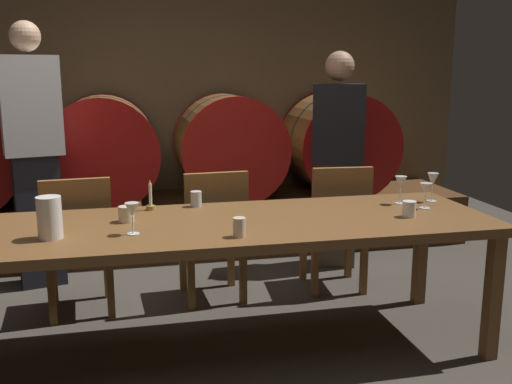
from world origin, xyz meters
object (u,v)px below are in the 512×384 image
object	(u,v)px
chair_center	(214,229)
candle_center	(151,202)
wine_barrel_center_left	(103,150)
cup_center_right	(239,227)
chair_right	(337,222)
wine_glass_far_left	(132,211)
wine_glass_center_left	(401,183)
chair_left	(78,239)
wine_glass_center_right	(426,190)
cup_far_left	(126,214)
wine_glass_far_right	(433,181)
wine_barrel_center_right	(229,147)
wine_barrel_far_right	(337,144)
pitcher	(50,218)
guest_left	(34,154)
guest_right	(337,158)
cup_center_left	(196,199)
dining_table	(232,232)
cup_far_right	(409,209)

from	to	relation	value
chair_center	candle_center	distance (m)	0.61
wine_barrel_center_left	cup_center_right	distance (m)	2.34
chair_right	wine_glass_far_left	size ratio (longest dim) A/B	5.70
wine_glass_center_left	chair_left	bearing A→B (deg)	165.41
wine_glass_center_right	cup_far_left	size ratio (longest dim) A/B	1.78
chair_center	candle_center	xyz separation A→B (m)	(-0.41, -0.36, 0.28)
wine_glass_far_right	wine_glass_center_right	bearing A→B (deg)	-129.59
chair_left	wine_barrel_center_right	bearing A→B (deg)	-137.00
wine_barrel_far_right	cup_far_left	size ratio (longest dim) A/B	10.66
wine_barrel_center_right	pitcher	world-z (taller)	wine_barrel_center_right
wine_barrel_center_left	pitcher	distance (m)	2.08
candle_center	wine_glass_center_left	world-z (taller)	candle_center
guest_left	chair_center	bearing A→B (deg)	138.90
cup_center_right	guest_right	bearing A→B (deg)	55.48
wine_glass_far_left	cup_center_left	bearing A→B (deg)	54.40
wine_glass_center_left	guest_right	bearing A→B (deg)	89.83
dining_table	guest_left	bearing A→B (deg)	131.35
wine_glass_far_right	cup_center_left	size ratio (longest dim) A/B	1.93
dining_table	chair_center	size ratio (longest dim) A/B	3.15
guest_right	cup_center_right	world-z (taller)	guest_right
wine_barrel_center_left	candle_center	world-z (taller)	wine_barrel_center_left
pitcher	guest_left	bearing A→B (deg)	100.16
wine_barrel_far_right	chair_right	xyz separation A→B (m)	(-0.46, -1.24, -0.37)
chair_right	wine_glass_center_left	bearing A→B (deg)	113.62
dining_table	cup_far_left	distance (m)	0.55
wine_glass_far_right	cup_center_left	world-z (taller)	wine_glass_far_right
chair_right	cup_far_left	world-z (taller)	chair_right
wine_barrel_center_right	chair_left	distance (m)	1.77
dining_table	wine_glass_far_left	distance (m)	0.55
cup_center_left	candle_center	bearing A→B (deg)	-173.81
chair_right	guest_left	bearing A→B (deg)	-12.33
guest_left	wine_glass_center_right	world-z (taller)	guest_left
chair_right	candle_center	world-z (taller)	candle_center
chair_center	cup_far_left	bearing A→B (deg)	44.50
guest_left	pitcher	world-z (taller)	guest_left
pitcher	cup_far_right	world-z (taller)	pitcher
wine_glass_center_right	cup_far_right	bearing A→B (deg)	-138.79
guest_right	cup_center_right	size ratio (longest dim) A/B	17.56
chair_left	wine_glass_center_left	size ratio (longest dim) A/B	5.34
wine_barrel_far_right	candle_center	distance (m)	2.34
wine_glass_center_left	cup_center_right	bearing A→B (deg)	-155.90
chair_center	pitcher	bearing A→B (deg)	39.73
wine_barrel_center_right	cup_center_right	world-z (taller)	wine_barrel_center_right
dining_table	wine_barrel_center_left	bearing A→B (deg)	109.90
wine_barrel_center_right	dining_table	distance (m)	1.98
guest_right	candle_center	size ratio (longest dim) A/B	9.37
chair_right	wine_glass_center_right	bearing A→B (deg)	116.29
pitcher	wine_glass_center_right	bearing A→B (deg)	4.70
cup_center_left	cup_far_left	bearing A→B (deg)	-146.01
dining_table	wine_glass_far_right	bearing A→B (deg)	8.83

